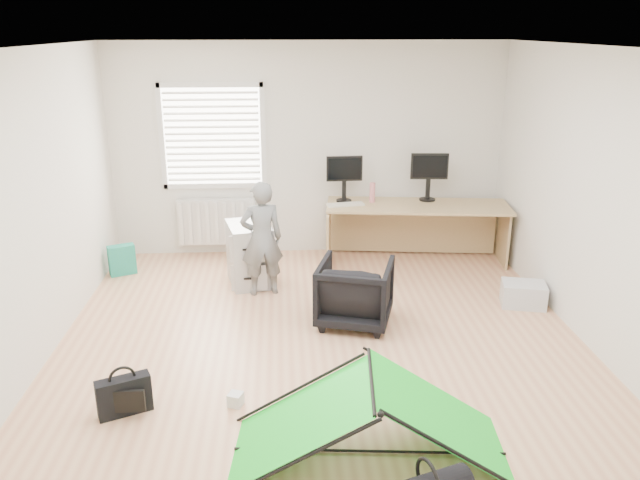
{
  "coord_description": "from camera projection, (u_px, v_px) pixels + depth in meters",
  "views": [
    {
      "loc": [
        -0.35,
        -5.14,
        2.86
      ],
      "look_at": [
        0.0,
        0.4,
        0.95
      ],
      "focal_mm": 35.0,
      "sensor_mm": 36.0,
      "label": 1
    }
  ],
  "objects": [
    {
      "name": "ground",
      "position": [
        323.0,
        350.0,
        5.8
      ],
      "size": [
        5.5,
        5.5,
        0.0
      ],
      "primitive_type": "plane",
      "color": "tan",
      "rests_on": "ground"
    },
    {
      "name": "back_wall",
      "position": [
        308.0,
        151.0,
        7.96
      ],
      "size": [
        5.0,
        0.02,
        2.7
      ],
      "primitive_type": "cube",
      "color": "silver",
      "rests_on": "ground"
    },
    {
      "name": "window",
      "position": [
        213.0,
        137.0,
        7.78
      ],
      "size": [
        1.2,
        0.06,
        1.2
      ],
      "primitive_type": "cube",
      "color": "silver",
      "rests_on": "back_wall"
    },
    {
      "name": "radiator",
      "position": [
        217.0,
        222.0,
        8.1
      ],
      "size": [
        1.0,
        0.12,
        0.6
      ],
      "primitive_type": "cube",
      "color": "silver",
      "rests_on": "back_wall"
    },
    {
      "name": "desk",
      "position": [
        416.0,
        234.0,
        7.83
      ],
      "size": [
        2.31,
        0.97,
        0.76
      ],
      "primitive_type": "cube",
      "rotation": [
        0.0,
        0.0,
        -0.12
      ],
      "color": "tan",
      "rests_on": "ground"
    },
    {
      "name": "filing_cabinet",
      "position": [
        250.0,
        254.0,
        7.22
      ],
      "size": [
        0.59,
        0.7,
        0.71
      ],
      "primitive_type": "cube",
      "rotation": [
        0.0,
        0.0,
        0.23
      ],
      "color": "#ACAEB1",
      "rests_on": "ground"
    },
    {
      "name": "monitor_left",
      "position": [
        344.0,
        185.0,
        7.78
      ],
      "size": [
        0.45,
        0.12,
        0.43
      ],
      "primitive_type": "cube",
      "rotation": [
        0.0,
        0.0,
        0.05
      ],
      "color": "black",
      "rests_on": "desk"
    },
    {
      "name": "monitor_right",
      "position": [
        428.0,
        183.0,
        7.83
      ],
      "size": [
        0.47,
        0.14,
        0.44
      ],
      "primitive_type": "cube",
      "rotation": [
        0.0,
        0.0,
        -0.08
      ],
      "color": "black",
      "rests_on": "desk"
    },
    {
      "name": "keyboard",
      "position": [
        346.0,
        204.0,
        7.68
      ],
      "size": [
        0.47,
        0.23,
        0.02
      ],
      "primitive_type": "cube",
      "rotation": [
        0.0,
        0.0,
        0.17
      ],
      "color": "beige",
      "rests_on": "desk"
    },
    {
      "name": "thermos",
      "position": [
        372.0,
        193.0,
        7.78
      ],
      "size": [
        0.08,
        0.08,
        0.25
      ],
      "primitive_type": "cylinder",
      "rotation": [
        0.0,
        0.0,
        0.22
      ],
      "color": "#D3767D",
      "rests_on": "desk"
    },
    {
      "name": "office_chair",
      "position": [
        355.0,
        292.0,
        6.25
      ],
      "size": [
        0.88,
        0.9,
        0.66
      ],
      "primitive_type": "imported",
      "rotation": [
        0.0,
        0.0,
        2.86
      ],
      "color": "black",
      "rests_on": "ground"
    },
    {
      "name": "person",
      "position": [
        262.0,
        239.0,
        6.84
      ],
      "size": [
        0.53,
        0.4,
        1.29
      ],
      "primitive_type": "imported",
      "rotation": [
        0.0,
        0.0,
        3.36
      ],
      "color": "slate",
      "rests_on": "ground"
    },
    {
      "name": "kite",
      "position": [
        370.0,
        417.0,
        4.31
      ],
      "size": [
        1.99,
        1.01,
        0.59
      ],
      "primitive_type": null,
      "rotation": [
        0.0,
        0.0,
        -0.09
      ],
      "color": "#14D225",
      "rests_on": "ground"
    },
    {
      "name": "storage_crate",
      "position": [
        523.0,
        294.0,
        6.7
      ],
      "size": [
        0.51,
        0.41,
        0.25
      ],
      "primitive_type": "cube",
      "rotation": [
        0.0,
        0.0,
        -0.23
      ],
      "color": "silver",
      "rests_on": "ground"
    },
    {
      "name": "tote_bag",
      "position": [
        122.0,
        260.0,
        7.53
      ],
      "size": [
        0.34,
        0.25,
        0.37
      ],
      "primitive_type": "cube",
      "rotation": [
        0.0,
        0.0,
        0.42
      ],
      "color": "#1F9379",
      "rests_on": "ground"
    },
    {
      "name": "laptop_bag",
      "position": [
        124.0,
        396.0,
        4.82
      ],
      "size": [
        0.42,
        0.28,
        0.31
      ],
      "primitive_type": "cube",
      "rotation": [
        0.0,
        0.0,
        0.41
      ],
      "color": "black",
      "rests_on": "ground"
    },
    {
      "name": "white_box",
      "position": [
        236.0,
        399.0,
        4.95
      ],
      "size": [
        0.14,
        0.14,
        0.11
      ],
      "primitive_type": "cube",
      "rotation": [
        0.0,
        0.0,
        -0.36
      ],
      "color": "silver",
      "rests_on": "ground"
    }
  ]
}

